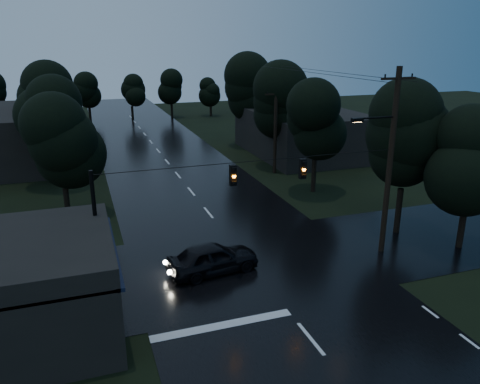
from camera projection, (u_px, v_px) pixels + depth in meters
main_road at (178, 175)px, 40.85m from camera, size 12.00×120.00×0.02m
cross_street at (249, 263)px, 24.67m from camera, size 60.00×9.00×0.02m
building_far_right at (303, 133)px, 48.14m from camera, size 10.00×14.00×4.40m
building_far_left at (11, 136)px, 44.69m from camera, size 10.00×16.00×5.00m
utility_pole_main at (389, 160)px, 24.47m from camera, size 3.50×0.30×10.00m
utility_pole_far at (275, 130)px, 40.45m from camera, size 2.00×0.30×7.50m
anchor_pole_left at (97, 236)px, 20.50m from camera, size 0.18×0.18×6.00m
span_signals at (268, 171)px, 22.32m from camera, size 15.00×0.37×1.12m
tree_corner_near at (407, 136)px, 26.85m from camera, size 4.48×4.48×9.44m
tree_corner_far at (473, 157)px, 25.01m from camera, size 3.92×3.92×8.26m
tree_left_a at (59, 141)px, 29.23m from camera, size 3.92×3.92×8.26m
tree_left_b at (53, 117)px, 36.12m from camera, size 4.20×4.20×8.85m
tree_left_c at (49, 98)px, 44.80m from camera, size 4.48×4.48×9.44m
tree_right_a at (316, 119)px, 34.74m from camera, size 4.20×4.20×8.85m
tree_right_b at (280, 102)px, 42.01m from camera, size 4.48×4.48×9.44m
tree_right_c at (248, 87)px, 51.07m from camera, size 4.76×4.76×10.03m
car at (213, 258)px, 23.47m from camera, size 4.82×2.47×1.57m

